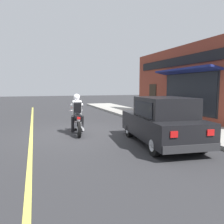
{
  "coord_description": "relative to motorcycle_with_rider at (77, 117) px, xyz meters",
  "views": [
    {
      "loc": [
        -1.63,
        -8.73,
        1.89
      ],
      "look_at": [
        1.14,
        -0.97,
        0.95
      ],
      "focal_mm": 35.0,
      "sensor_mm": 36.0,
      "label": 1
    }
  ],
  "objects": [
    {
      "name": "lane_stripe",
      "position": [
        -1.77,
        3.03,
        -0.67
      ],
      "size": [
        0.12,
        19.8,
        0.01
      ],
      "primitive_type": "cube",
      "color": "#D1C64C",
      "rests_on": "ground"
    },
    {
      "name": "storefront_building",
      "position": [
        6.47,
        2.14,
        1.43
      ],
      "size": [
        1.25,
        9.39,
        4.2
      ],
      "color": "brown",
      "rests_on": "ground"
    },
    {
      "name": "ground_plane",
      "position": [
        0.03,
        0.03,
        -0.68
      ],
      "size": [
        80.0,
        80.0,
        0.0
      ],
      "primitive_type": "plane",
      "color": "#2B2B2D"
    },
    {
      "name": "trash_bin",
      "position": [
        4.91,
        3.68,
        -0.04
      ],
      "size": [
        0.56,
        0.56,
        0.98
      ],
      "color": "#2D2D33",
      "rests_on": "sidewalk_curb"
    },
    {
      "name": "motorcycle_with_rider",
      "position": [
        0.0,
        0.0,
        0.0
      ],
      "size": [
        0.6,
        2.02,
        1.62
      ],
      "color": "black",
      "rests_on": "ground"
    },
    {
      "name": "sidewalk_curb",
      "position": [
        4.94,
        3.03,
        -0.61
      ],
      "size": [
        2.6,
        22.0,
        0.14
      ],
      "primitive_type": "cube",
      "color": "#9E9B93",
      "rests_on": "ground"
    },
    {
      "name": "car_hatchback",
      "position": [
        2.32,
        -2.55,
        0.09
      ],
      "size": [
        2.1,
        3.95,
        1.57
      ],
      "color": "black",
      "rests_on": "ground"
    }
  ]
}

